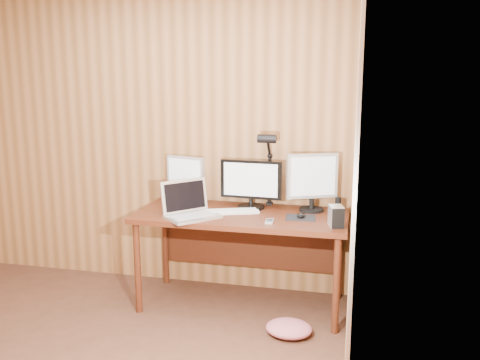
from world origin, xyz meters
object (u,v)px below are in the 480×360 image
(hard_drive, at_px, (336,216))
(mouse, at_px, (301,215))
(desk_lamp, at_px, (268,159))
(keyboard, at_px, (231,211))
(phone, at_px, (270,221))
(monitor_left, at_px, (186,179))
(speaker, at_px, (338,204))
(desk, at_px, (243,226))
(laptop, at_px, (189,208))
(monitor_center, at_px, (251,184))
(monitor_right, at_px, (312,180))

(hard_drive, bearing_deg, mouse, 133.30)
(hard_drive, xyz_separation_m, desk_lamp, (-0.55, 0.42, 0.32))
(hard_drive, bearing_deg, keyboard, 151.83)
(mouse, distance_m, phone, 0.26)
(monitor_left, height_order, speaker, monitor_left)
(mouse, xyz_separation_m, hard_drive, (0.26, -0.16, 0.05))
(hard_drive, bearing_deg, desk, 145.05)
(laptop, bearing_deg, monitor_center, -6.01)
(monitor_left, distance_m, laptop, 0.42)
(monitor_right, height_order, mouse, monitor_right)
(mouse, xyz_separation_m, phone, (-0.21, -0.16, -0.01))
(desk_lamp, bearing_deg, phone, -95.58)
(monitor_center, height_order, laptop, monitor_center)
(hard_drive, bearing_deg, monitor_right, 103.21)
(keyboard, height_order, hard_drive, hard_drive)
(monitor_center, xyz_separation_m, hard_drive, (0.68, -0.35, -0.12))
(keyboard, distance_m, hard_drive, 0.83)
(phone, xyz_separation_m, speaker, (0.47, 0.41, 0.05))
(desk, height_order, phone, phone)
(monitor_center, relative_size, mouse, 4.75)
(laptop, height_order, keyboard, laptop)
(laptop, relative_size, hard_drive, 3.06)
(laptop, relative_size, desk_lamp, 0.74)
(desk, distance_m, speaker, 0.75)
(laptop, distance_m, phone, 0.61)
(phone, bearing_deg, keyboard, 148.09)
(keyboard, bearing_deg, monitor_left, 135.49)
(desk, xyz_separation_m, desk_lamp, (0.16, 0.16, 0.51))
(desk_lamp, bearing_deg, monitor_right, -23.91)
(desk, bearing_deg, mouse, -12.18)
(monitor_right, distance_m, keyboard, 0.67)
(desk, bearing_deg, desk_lamp, 44.06)
(monitor_center, relative_size, monitor_left, 1.25)
(desk, relative_size, mouse, 15.52)
(monitor_center, xyz_separation_m, keyboard, (-0.12, -0.16, -0.19))
(monitor_center, distance_m, monitor_left, 0.55)
(desk_lamp, bearing_deg, speaker, -17.93)
(monitor_right, relative_size, speaker, 4.11)
(monitor_right, xyz_separation_m, keyboard, (-0.60, -0.19, -0.23))
(monitor_center, bearing_deg, monitor_left, 179.33)
(mouse, bearing_deg, laptop, -171.79)
(keyboard, bearing_deg, monitor_center, 32.95)
(laptop, height_order, hard_drive, laptop)
(speaker, bearing_deg, desk, -168.08)
(phone, height_order, desk_lamp, desk_lamp)
(desk, bearing_deg, phone, -46.08)
(mouse, relative_size, hard_drive, 0.68)
(hard_drive, bearing_deg, speaker, 75.24)
(keyboard, height_order, mouse, mouse)
(monitor_left, relative_size, speaker, 3.56)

